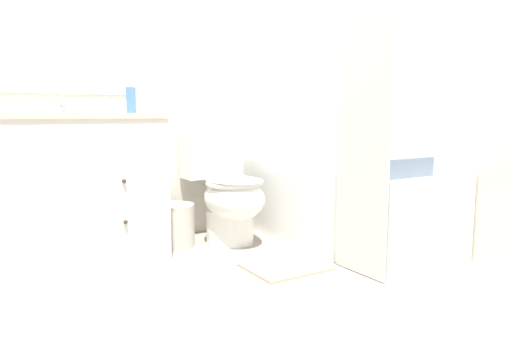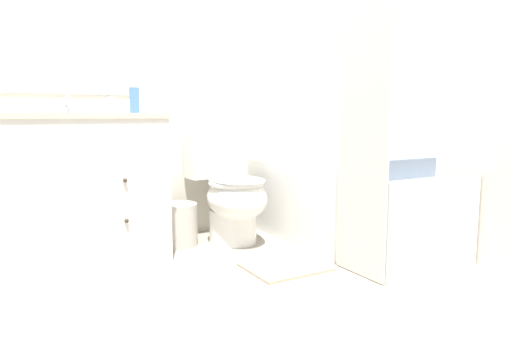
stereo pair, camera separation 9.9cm
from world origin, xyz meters
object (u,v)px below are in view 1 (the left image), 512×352
at_px(vanity_cabinet, 72,188).
at_px(bath_mat, 286,267).
at_px(hand_towel_folded, 6,107).
at_px(bath_towel_folded, 398,167).
at_px(tissue_box, 106,107).
at_px(bathtub, 341,203).
at_px(sink_faucet, 62,107).
at_px(soap_dispenser, 131,99).
at_px(wastebasket, 175,225).
at_px(toilet, 228,193).

distance_m(vanity_cabinet, bath_mat, 1.31).
xyz_separation_m(vanity_cabinet, hand_towel_folded, (-0.32, -0.19, 0.46)).
height_order(vanity_cabinet, bath_towel_folded, vanity_cabinet).
bearing_deg(tissue_box, bathtub, -24.53).
bearing_deg(hand_towel_folded, bath_mat, -22.18).
xyz_separation_m(sink_faucet, soap_dispenser, (0.38, -0.15, 0.05)).
height_order(soap_dispenser, bath_towel_folded, soap_dispenser).
bearing_deg(bath_towel_folded, soap_dispenser, 135.95).
bearing_deg(sink_faucet, bath_towel_folded, -39.49).
xyz_separation_m(wastebasket, soap_dispenser, (-0.25, 0.04, 0.82)).
height_order(toilet, bath_mat, toilet).
height_order(toilet, soap_dispenser, soap_dispenser).
distance_m(tissue_box, bath_towel_folded, 1.79).
height_order(toilet, hand_towel_folded, hand_towel_folded).
bearing_deg(hand_towel_folded, toilet, 5.20).
relative_size(bathtub, wastebasket, 5.36).
relative_size(toilet, hand_towel_folded, 2.68).
height_order(toilet, bathtub, toilet).
distance_m(vanity_cabinet, hand_towel_folded, 0.59).
relative_size(wastebasket, hand_towel_folded, 1.01).
xyz_separation_m(soap_dispenser, hand_towel_folded, (-0.70, -0.25, -0.05)).
bearing_deg(bath_towel_folded, sink_faucet, 140.51).
xyz_separation_m(vanity_cabinet, bath_towel_folded, (1.53, -1.05, 0.13)).
bearing_deg(bathtub, tissue_box, 155.47).
bearing_deg(tissue_box, soap_dispenser, -40.90).
bearing_deg(toilet, sink_faucet, 164.30).
height_order(wastebasket, soap_dispenser, soap_dispenser).
bearing_deg(hand_towel_folded, soap_dispenser, 19.46).
bearing_deg(wastebasket, bath_mat, -63.49).
bearing_deg(vanity_cabinet, soap_dispenser, 8.91).
bearing_deg(bathtub, bath_mat, -158.50).
height_order(hand_towel_folded, bath_mat, hand_towel_folded).
distance_m(soap_dispenser, bath_mat, 1.38).
bearing_deg(vanity_cabinet, toilet, -3.96).
height_order(sink_faucet, bath_mat, sink_faucet).
distance_m(toilet, bath_towel_folded, 1.15).
xyz_separation_m(vanity_cabinet, toilet, (0.98, -0.07, -0.11)).
relative_size(vanity_cabinet, sink_faucet, 6.97).
bearing_deg(bathtub, wastebasket, 154.21).
bearing_deg(wastebasket, soap_dispenser, 171.96).
bearing_deg(wastebasket, sink_faucet, 163.72).
xyz_separation_m(bathtub, hand_towel_folded, (-1.96, 0.28, 0.64)).
relative_size(vanity_cabinet, soap_dispenser, 5.27).
distance_m(wastebasket, bath_towel_folded, 1.47).
distance_m(vanity_cabinet, sink_faucet, 0.51).
height_order(bath_towel_folded, bath_mat, bath_towel_folded).
bearing_deg(tissue_box, sink_faucet, 171.04).
bearing_deg(sink_faucet, vanity_cabinet, -90.00).
bearing_deg(hand_towel_folded, bath_towel_folded, -25.13).
bearing_deg(toilet, hand_towel_folded, -174.80).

